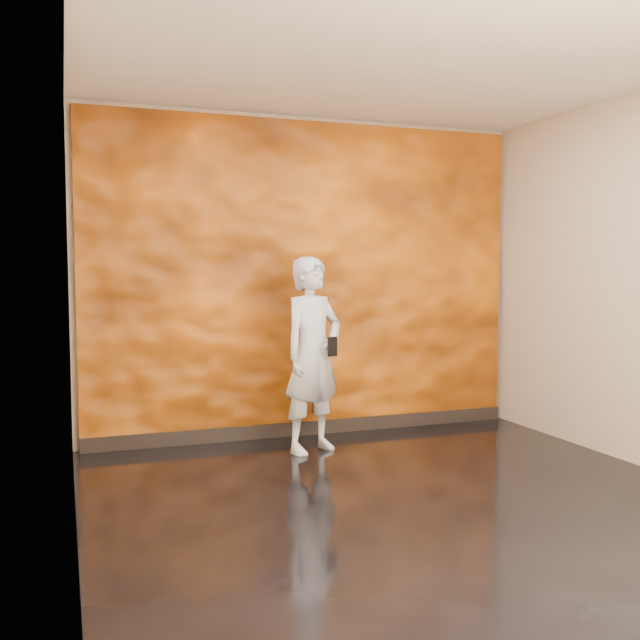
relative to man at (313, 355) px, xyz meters
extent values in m
cube|color=black|center=(0.17, -1.37, -0.79)|extent=(4.00, 4.00, 0.01)
cube|color=#BFAB92|center=(0.17, 0.63, 0.61)|extent=(4.00, 0.02, 2.80)
cube|color=#BFAB92|center=(-1.83, -1.37, 0.61)|extent=(0.02, 4.00, 2.80)
cube|color=white|center=(0.17, -1.37, 2.01)|extent=(4.00, 4.00, 0.01)
cube|color=orange|center=(0.17, 0.59, 0.59)|extent=(3.90, 0.06, 2.75)
cube|color=black|center=(0.17, 0.55, -0.73)|extent=(3.90, 0.04, 0.12)
imported|color=#A9ADB9|center=(0.00, 0.00, 0.00)|extent=(0.68, 0.58, 1.57)
cube|color=black|center=(0.10, -0.19, 0.08)|extent=(0.08, 0.04, 0.16)
camera|label=1|loc=(-1.87, -5.37, 0.69)|focal=40.00mm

